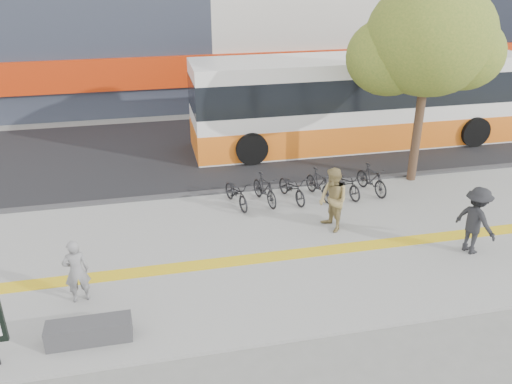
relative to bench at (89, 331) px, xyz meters
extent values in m
plane|color=slate|center=(2.60, 1.20, -0.30)|extent=(120.00, 120.00, 0.00)
cube|color=gray|center=(2.60, 2.70, -0.27)|extent=(40.00, 7.00, 0.08)
cube|color=gold|center=(2.60, 2.20, -0.22)|extent=(40.00, 0.45, 0.01)
cube|color=black|center=(2.60, 10.20, -0.28)|extent=(40.00, 8.00, 0.06)
cube|color=#323234|center=(2.60, 6.20, -0.23)|extent=(40.00, 0.25, 0.14)
cube|color=red|center=(4.60, 15.25, 1.70)|extent=(19.00, 0.50, 1.40)
cube|color=#323234|center=(0.00, 0.00, 0.00)|extent=(1.60, 0.45, 0.45)
cylinder|color=#3A281A|center=(9.80, 5.90, 1.38)|extent=(0.28, 0.28, 3.20)
ellipsoid|color=#486321|center=(9.80, 5.90, 4.29)|extent=(3.80, 3.80, 3.42)
ellipsoid|color=#486321|center=(8.80, 6.40, 3.69)|extent=(2.60, 2.60, 2.34)
ellipsoid|color=#486321|center=(10.70, 5.50, 3.90)|extent=(2.40, 2.40, 2.16)
ellipsoid|color=#486321|center=(10.10, 6.70, 5.10)|extent=(2.20, 2.20, 1.98)
cube|color=silver|center=(9.31, 9.70, 1.42)|extent=(12.46, 2.60, 3.32)
cube|color=orange|center=(9.31, 9.70, 0.33)|extent=(12.48, 2.62, 1.04)
cube|color=black|center=(9.31, 9.70, 1.99)|extent=(12.48, 2.62, 1.14)
cylinder|color=black|center=(4.95, 8.40, 0.33)|extent=(1.14, 0.36, 1.14)
cylinder|color=black|center=(4.95, 11.00, 0.33)|extent=(1.14, 0.36, 1.14)
cylinder|color=black|center=(13.67, 8.40, 0.33)|extent=(1.14, 0.36, 1.14)
cylinder|color=black|center=(13.67, 11.00, 0.33)|extent=(1.14, 0.36, 1.14)
imported|color=black|center=(3.83, 5.20, 0.18)|extent=(0.89, 1.62, 0.81)
imported|color=black|center=(4.68, 5.20, 0.22)|extent=(0.76, 1.55, 0.90)
imported|color=black|center=(5.52, 5.20, 0.18)|extent=(0.89, 1.62, 0.81)
imported|color=black|center=(6.37, 5.20, 0.22)|extent=(0.76, 1.55, 0.90)
imported|color=black|center=(7.22, 5.20, 0.18)|extent=(0.89, 1.62, 0.81)
imported|color=black|center=(8.07, 5.20, 0.22)|extent=(0.76, 1.55, 0.90)
imported|color=black|center=(-0.29, 1.40, 0.51)|extent=(0.59, 0.44, 1.46)
imported|color=olive|center=(6.07, 3.23, 0.65)|extent=(0.84, 0.98, 1.75)
imported|color=black|center=(9.09, 1.41, 0.64)|extent=(0.97, 1.27, 1.74)
camera|label=1|loc=(1.44, -8.46, 6.67)|focal=36.68mm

